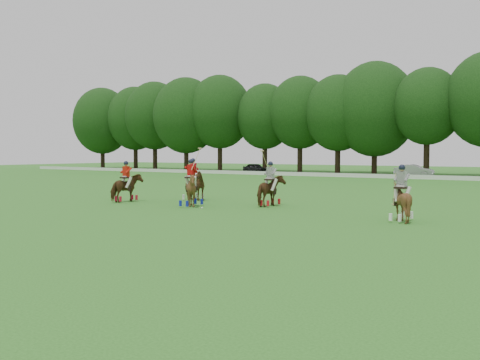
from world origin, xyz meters
The scene contains 11 objects.
ground centered at (0.00, 0.00, 0.00)m, with size 180.00×180.00×0.00m, color #2C681D.
tree_line centered at (0.26, 48.05, 8.23)m, with size 117.98×14.32×14.75m.
boundary_rail centered at (0.00, 38.00, 0.22)m, with size 120.00×0.10×0.44m, color white.
car_left centered at (-20.75, 42.50, 0.65)m, with size 1.53×3.81×1.30m, color black.
car_mid centered at (0.02, 42.50, 0.70)m, with size 1.49×4.27×1.41m, color #96969B.
polo_red_a centered at (-5.21, 3.46, 0.82)m, with size 1.18×1.92×2.28m.
polo_red_b centered at (-2.78, 6.38, 0.88)m, with size 1.74×1.49×2.42m.
polo_red_c centered at (-0.53, 3.38, 0.89)m, with size 1.45×1.62×2.96m.
polo_stripe_a centered at (2.73, 5.77, 0.83)m, with size 1.17×1.89×2.84m.
polo_stripe_b centered at (10.12, 3.45, 0.82)m, with size 1.43×1.57×2.28m.
polo_ball centered at (0.53, 2.88, 0.04)m, with size 0.09×0.09×0.09m, color white.
Camera 1 is at (16.39, -17.90, 2.79)m, focal length 40.00 mm.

